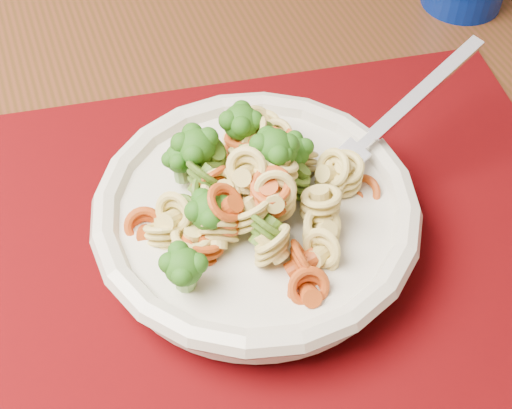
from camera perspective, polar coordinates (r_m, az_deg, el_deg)
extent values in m
cube|color=#502716|center=(0.61, -6.30, 2.93)|extent=(1.60, 1.12, 0.04)
cube|color=#502716|center=(1.40, 18.61, 12.39)|extent=(0.08, 0.08, 0.69)
cube|color=#4E0304|center=(0.53, 1.54, -3.39)|extent=(0.49, 0.39, 0.00)
cylinder|color=beige|center=(0.52, 0.00, -2.42)|extent=(0.10, 0.10, 0.01)
cylinder|color=beige|center=(0.51, 0.00, -1.25)|extent=(0.21, 0.21, 0.03)
torus|color=beige|center=(0.50, 0.00, -0.31)|extent=(0.23, 0.23, 0.02)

